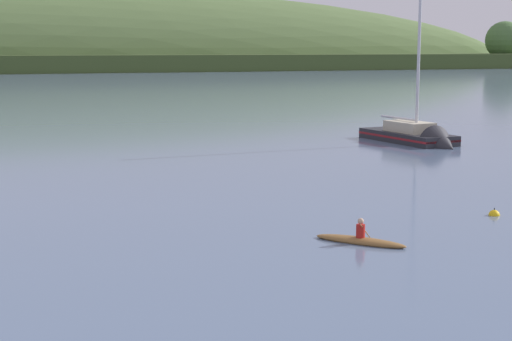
% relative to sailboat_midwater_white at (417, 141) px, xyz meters
% --- Properties ---
extents(sailboat_midwater_white, '(4.36, 9.54, 13.71)m').
position_rel_sailboat_midwater_white_xyz_m(sailboat_midwater_white, '(0.00, 0.00, 0.00)').
color(sailboat_midwater_white, '#232328').
rests_on(sailboat_midwater_white, ground).
extents(canoe_with_paddler, '(2.82, 3.00, 1.02)m').
position_rel_sailboat_midwater_white_xyz_m(canoe_with_paddler, '(-16.89, -25.53, -0.09)').
color(canoe_with_paddler, brown).
rests_on(canoe_with_paddler, ground).
extents(mooring_buoy_foreground, '(0.46, 0.46, 0.54)m').
position_rel_sailboat_midwater_white_xyz_m(mooring_buoy_foreground, '(-9.53, -23.02, -0.20)').
color(mooring_buoy_foreground, yellow).
rests_on(mooring_buoy_foreground, ground).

